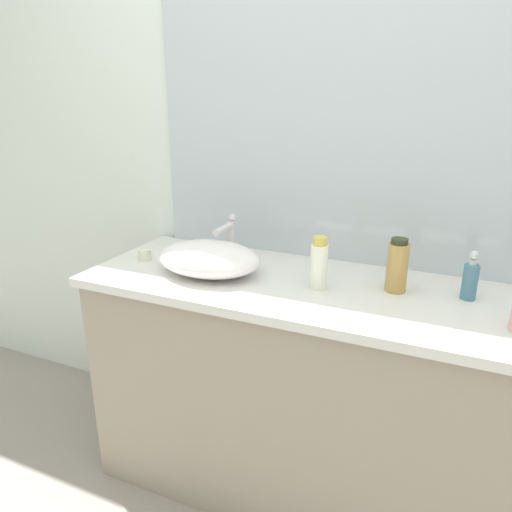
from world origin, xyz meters
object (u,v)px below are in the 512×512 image
lotion_bottle (397,266)px  sink_basin (209,258)px  spray_can (319,264)px  candle_jar (145,255)px  perfume_bottle (470,279)px

lotion_bottle → sink_basin: bearing=-170.6°
spray_can → candle_jar: 0.69m
sink_basin → lotion_bottle: (0.62, 0.10, 0.03)m
lotion_bottle → spray_can: 0.25m
perfume_bottle → spray_can: bearing=-167.0°
lotion_bottle → perfume_bottle: lotion_bottle is taller
perfume_bottle → candle_jar: bearing=-174.8°
candle_jar → perfume_bottle: bearing=5.2°
sink_basin → lotion_bottle: 0.63m
sink_basin → perfume_bottle: size_ratio=2.41×
spray_can → lotion_bottle: bearing=18.6°
perfume_bottle → sink_basin: bearing=-171.3°
spray_can → perfume_bottle: bearing=13.0°
sink_basin → spray_can: bearing=3.6°
perfume_bottle → spray_can: spray_can is taller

